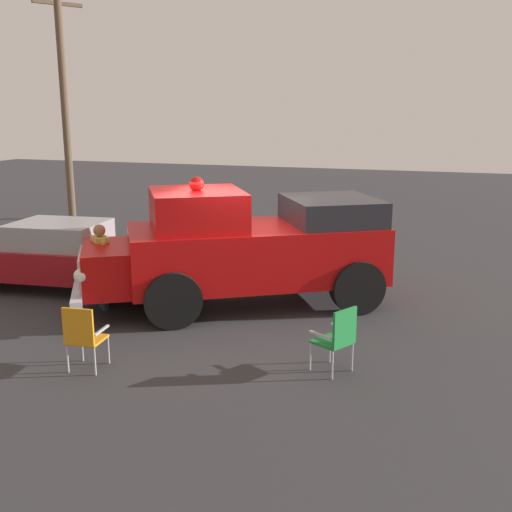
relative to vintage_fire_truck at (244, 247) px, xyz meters
name	(u,v)px	position (x,y,z in m)	size (l,w,h in m)	color
ground_plane	(232,309)	(0.34, -0.14, -1.20)	(60.00, 60.00, 0.00)	#333335
vintage_fire_truck	(244,247)	(0.00, 0.00, 0.00)	(4.98, 6.20, 2.59)	black
classic_hot_rod	(46,254)	(0.18, -4.54, -0.45)	(2.34, 4.54, 1.46)	black
lawn_chair_near_truck	(159,240)	(-2.60, -3.27, -0.61)	(0.67, 0.67, 1.02)	#B7BABF
lawn_chair_by_car	(338,335)	(2.62, 2.40, -0.61)	(0.67, 0.67, 1.02)	#B7BABF
lawn_chair_spare	(83,334)	(3.77, -1.17, -0.61)	(0.55, 0.56, 1.02)	#B7BABF
spectator_seated	(161,236)	(-2.53, -3.15, -0.50)	(0.59, 0.65, 1.29)	#383842
spectator_standing	(101,261)	(1.09, -2.56, -0.23)	(0.51, 0.54, 1.68)	#2D334C
utility_pole	(64,102)	(-7.48, -9.31, 2.89)	(1.49, 1.03, 7.88)	brown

